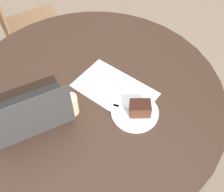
# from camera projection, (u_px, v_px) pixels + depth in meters

# --- Properties ---
(ground_plane) EXTENTS (12.00, 12.00, 0.00)m
(ground_plane) POSITION_uv_depth(u_px,v_px,m) (97.00, 153.00, 1.84)
(ground_plane) COLOR #6B5B4C
(dining_table) EXTENTS (1.31, 1.31, 0.70)m
(dining_table) POSITION_uv_depth(u_px,v_px,m) (92.00, 105.00, 1.38)
(dining_table) COLOR black
(dining_table) RESTS_ON ground_plane
(chair) EXTENTS (0.48, 0.48, 1.00)m
(chair) POSITION_uv_depth(u_px,v_px,m) (23.00, 24.00, 1.91)
(chair) COLOR brown
(chair) RESTS_ON ground_plane
(paper_document) EXTENTS (0.43, 0.32, 0.00)m
(paper_document) POSITION_uv_depth(u_px,v_px,m) (115.00, 90.00, 1.29)
(paper_document) COLOR white
(paper_document) RESTS_ON dining_table
(plate) EXTENTS (0.22, 0.22, 0.01)m
(plate) POSITION_uv_depth(u_px,v_px,m) (135.00, 112.00, 1.20)
(plate) COLOR silver
(plate) RESTS_ON dining_table
(cake_slice) EXTENTS (0.11, 0.11, 0.07)m
(cake_slice) POSITION_uv_depth(u_px,v_px,m) (140.00, 108.00, 1.16)
(cake_slice) COLOR #472619
(cake_slice) RESTS_ON plate
(fork) EXTENTS (0.15, 0.12, 0.00)m
(fork) POSITION_uv_depth(u_px,v_px,m) (127.00, 108.00, 1.20)
(fork) COLOR silver
(fork) RESTS_ON plate
(coffee_glass) EXTENTS (0.07, 0.07, 0.10)m
(coffee_glass) POSITION_uv_depth(u_px,v_px,m) (71.00, 105.00, 1.17)
(coffee_glass) COLOR #C6AD89
(coffee_glass) RESTS_ON dining_table
(laptop) EXTENTS (0.31, 0.39, 0.25)m
(laptop) POSITION_uv_depth(u_px,v_px,m) (30.00, 115.00, 1.14)
(laptop) COLOR #2D2D2D
(laptop) RESTS_ON dining_table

